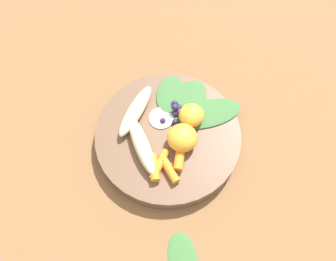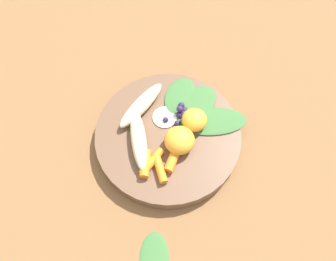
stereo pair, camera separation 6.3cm
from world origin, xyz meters
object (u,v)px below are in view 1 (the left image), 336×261
bowl (168,137)px  kale_leaf_stray (183,258)px  banana_peeled_right (136,111)px  orange_segment_near (191,115)px  banana_peeled_left (141,145)px

bowl → kale_leaf_stray: bowl is taller
banana_peeled_right → orange_segment_near: bearing=108.2°
bowl → banana_peeled_right: (0.06, 0.04, 0.03)m
bowl → banana_peeled_right: bearing=33.9°
bowl → banana_peeled_left: banana_peeled_left is taller
banana_peeled_right → orange_segment_near: 0.11m
banana_peeled_right → kale_leaf_stray: bearing=43.3°
orange_segment_near → banana_peeled_right: bearing=60.5°
bowl → orange_segment_near: bearing=-80.2°
banana_peeled_left → orange_segment_near: 0.11m
banana_peeled_left → kale_leaf_stray: 0.21m
bowl → kale_leaf_stray: size_ratio=3.16×
bowl → kale_leaf_stray: (-0.21, 0.06, -0.01)m
banana_peeled_right → bowl: bearing=81.7°
banana_peeled_left → kale_leaf_stray: bearing=-0.4°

